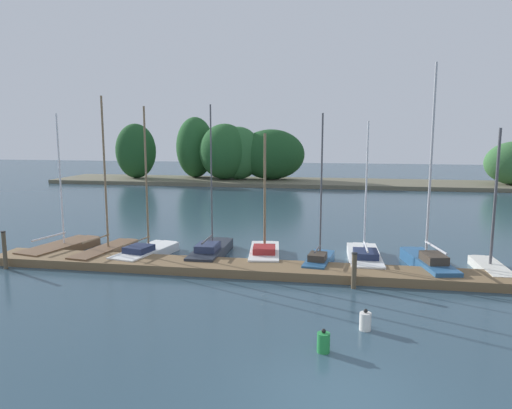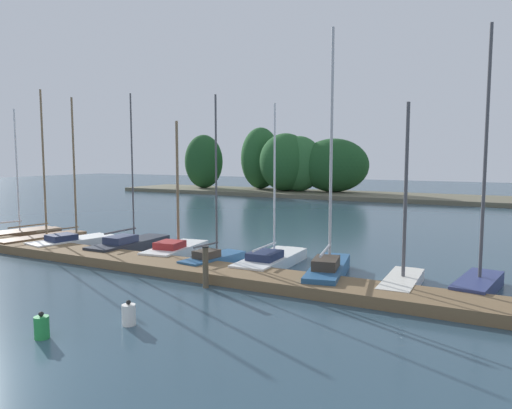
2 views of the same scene
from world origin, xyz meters
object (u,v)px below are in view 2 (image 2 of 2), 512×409
Objects in this scene: sailboat_5 at (214,258)px; sailboat_6 at (272,259)px; channel_buoy_0 at (129,314)px; sailboat_0 at (18,234)px; mooring_piling_1 at (206,267)px; sailboat_1 at (45,237)px; sailboat_9 at (479,278)px; sailboat_8 at (403,278)px; channel_buoy_1 at (42,327)px; sailboat_4 at (177,248)px; sailboat_2 at (73,241)px; sailboat_7 at (329,267)px; sailboat_3 at (131,244)px.

sailboat_6 is (1.90, 1.04, -0.04)m from sailboat_5.
channel_buoy_0 is (1.57, -6.25, -0.06)m from sailboat_5.
sailboat_0 reaches higher than mooring_piling_1.
sailboat_0 is 2.46m from sailboat_1.
sailboat_9 is (8.98, 1.03, 0.11)m from sailboat_5.
sailboat_8 is 4.35× the size of mooring_piling_1.
sailboat_1 reaches higher than channel_buoy_0.
channel_buoy_1 is at bearing -99.79° from mooring_piling_1.
sailboat_8 is (9.31, -0.60, 0.01)m from sailboat_4.
sailboat_5 is (7.77, -0.17, 0.02)m from sailboat_2.
sailboat_5 is 6.85m from sailboat_8.
sailboat_7 is at bearing 64.11° from channel_buoy_1.
sailboat_2 is at bearing 79.39° from sailboat_7.
sailboat_1 reaches higher than channel_buoy_1.
sailboat_0 is 7.20m from sailboat_3.
sailboat_6 is 7.30m from channel_buoy_0.
sailboat_6 is 9.01m from channel_buoy_1.
sailboat_6 is 1.05× the size of sailboat_8.
sailboat_5 is 6.45m from channel_buoy_0.
sailboat_3 is 10.83× the size of channel_buoy_1.
sailboat_0 is 1.16× the size of sailboat_4.
sailboat_7 reaches higher than sailboat_3.
channel_buoy_0 is (13.69, -6.72, 0.01)m from sailboat_0.
sailboat_9 reaches higher than sailboat_8.
sailboat_5 is at bearing 93.22° from channel_buoy_1.
sailboat_5 reaches higher than sailboat_6.
sailboat_1 is 0.90× the size of sailboat_9.
sailboat_8 is (6.84, 0.31, 0.00)m from sailboat_5.
channel_buoy_1 is at bearing -120.05° from sailboat_1.
sailboat_4 is at bearing 84.81° from sailboat_8.
channel_buoy_1 is (-1.13, -1.60, -0.00)m from channel_buoy_0.
sailboat_1 reaches higher than sailboat_0.
sailboat_6 is at bearing -95.72° from sailboat_4.
sailboat_3 is at bearing 87.52° from sailboat_5.
sailboat_8 is at bearing -78.26° from sailboat_0.
sailboat_1 is 1.25× the size of sailboat_8.
sailboat_4 is at bearing 99.12° from sailboat_9.
sailboat_2 is 10.69× the size of channel_buoy_1.
sailboat_1 is 4.80m from sailboat_3.
sailboat_2 is at bearing -80.91° from sailboat_1.
channel_buoy_0 is at bearing 139.76° from sailboat_8.
sailboat_0 is 0.78× the size of sailboat_7.
sailboat_6 is at bearing 81.38° from mooring_piling_1.
sailboat_3 reaches higher than sailboat_5.
sailboat_8 reaches higher than mooring_piling_1.
sailboat_3 is at bearing -73.21° from sailboat_1.
sailboat_6 is 2.61m from sailboat_7.
sailboat_8 is 2.26m from sailboat_9.
sailboat_0 is 14.03m from sailboat_6.
sailboat_4 is at bearing 73.71° from sailboat_7.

